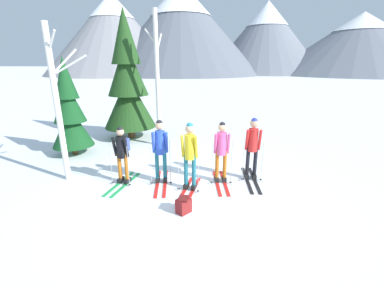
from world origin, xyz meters
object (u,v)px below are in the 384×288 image
(pine_tree_near, at_px, (128,82))
(birch_tree_tall, at_px, (157,80))
(skier_in_yellow, at_px, (190,153))
(pine_tree_mid, at_px, (69,112))
(skier_in_red, at_px, (253,146))
(backpack_on_snow_front, at_px, (184,205))
(skier_in_pink, at_px, (221,149))
(birch_tree_slender, at_px, (58,104))
(skier_in_blue, at_px, (160,147))
(skier_in_black, at_px, (122,152))

(pine_tree_near, distance_m, birch_tree_tall, 1.80)
(skier_in_yellow, xyz_separation_m, pine_tree_mid, (-4.79, 2.10, 0.58))
(skier_in_red, relative_size, backpack_on_snow_front, 4.64)
(skier_in_pink, xyz_separation_m, birch_tree_slender, (-4.47, -0.57, 1.24))
(skier_in_blue, distance_m, birch_tree_tall, 3.94)
(skier_in_yellow, xyz_separation_m, skier_in_pink, (0.80, 0.62, -0.04))
(skier_in_black, distance_m, birch_tree_slender, 2.18)
(birch_tree_tall, distance_m, birch_tree_slender, 4.11)
(skier_in_black, bearing_deg, birch_tree_tall, 90.11)
(skier_in_black, relative_size, backpack_on_snow_front, 4.16)
(backpack_on_snow_front, bearing_deg, pine_tree_near, 121.99)
(pine_tree_near, bearing_deg, skier_in_pink, -42.47)
(skier_in_black, relative_size, birch_tree_tall, 0.32)
(skier_in_blue, relative_size, birch_tree_tall, 0.35)
(skier_in_black, distance_m, skier_in_yellow, 1.94)
(pine_tree_near, xyz_separation_m, pine_tree_mid, (-1.26, -2.48, -0.89))
(skier_in_black, bearing_deg, skier_in_red, 13.37)
(skier_in_blue, height_order, skier_in_pink, skier_in_blue)
(skier_in_pink, height_order, pine_tree_mid, pine_tree_mid)
(skier_in_yellow, bearing_deg, backpack_on_snow_front, -87.17)
(skier_in_yellow, bearing_deg, pine_tree_mid, 156.30)
(skier_in_black, xyz_separation_m, skier_in_pink, (2.73, 0.54, 0.08))
(pine_tree_near, relative_size, birch_tree_slender, 1.27)
(skier_in_blue, xyz_separation_m, skier_in_red, (2.56, 0.63, -0.02))
(birch_tree_slender, bearing_deg, pine_tree_mid, 118.62)
(skier_in_blue, bearing_deg, skier_in_pink, 10.40)
(backpack_on_snow_front, bearing_deg, pine_tree_mid, 146.01)
(skier_in_black, height_order, pine_tree_mid, pine_tree_mid)
(skier_in_pink, xyz_separation_m, pine_tree_near, (-4.33, 3.96, 1.50))
(skier_in_yellow, height_order, pine_tree_mid, pine_tree_mid)
(skier_in_red, distance_m, backpack_on_snow_front, 2.79)
(skier_in_blue, relative_size, pine_tree_near, 0.34)
(pine_tree_near, height_order, backpack_on_snow_front, pine_tree_near)
(skier_in_blue, bearing_deg, pine_tree_near, 121.73)
(skier_in_blue, height_order, backpack_on_snow_front, skier_in_blue)
(pine_tree_near, height_order, birch_tree_tall, pine_tree_near)
(skier_in_red, xyz_separation_m, birch_tree_slender, (-5.34, -0.89, 1.22))
(skier_in_yellow, relative_size, backpack_on_snow_front, 4.67)
(backpack_on_snow_front, bearing_deg, skier_in_red, 52.58)
(skier_in_black, height_order, skier_in_blue, skier_in_blue)
(pine_tree_mid, relative_size, birch_tree_tall, 0.68)
(pine_tree_near, distance_m, pine_tree_mid, 2.92)
(skier_in_blue, height_order, skier_in_yellow, skier_in_yellow)
(skier_in_yellow, distance_m, pine_tree_near, 5.97)
(pine_tree_mid, height_order, backpack_on_snow_front, pine_tree_mid)
(skier_in_yellow, distance_m, pine_tree_mid, 5.26)
(skier_in_red, xyz_separation_m, pine_tree_near, (-5.21, 3.64, 1.48))
(skier_in_yellow, bearing_deg, pine_tree_near, 127.62)
(pine_tree_near, bearing_deg, skier_in_blue, -58.27)
(pine_tree_mid, height_order, birch_tree_slender, birch_tree_slender)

